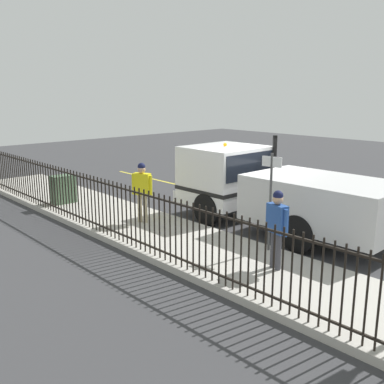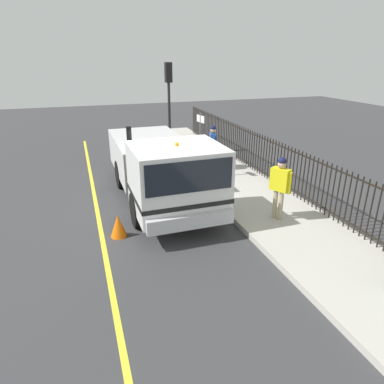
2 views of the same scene
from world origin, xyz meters
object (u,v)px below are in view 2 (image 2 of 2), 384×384
Objects in this scene: worker_standing at (280,182)px; work_truck at (162,165)px; traffic_cone at (118,226)px; street_sign at (200,138)px; pedestrian_distant at (213,143)px; traffic_light_near at (169,89)px.

work_truck is at bearing 20.62° from worker_standing.
work_truck is at bearing 47.37° from traffic_cone.
worker_standing is at bearing -77.93° from street_sign.
traffic_light_near is at bearing 28.82° from pedestrian_distant.
traffic_light_near is 4.30m from street_sign.
traffic_light_near reaches higher than worker_standing.
traffic_light_near reaches higher than pedestrian_distant.
traffic_cone is 4.95m from street_sign.
work_truck is 3.53m from pedestrian_distant.
street_sign is at bearing -15.08° from worker_standing.
work_truck reaches higher than worker_standing.
pedestrian_distant is 2.87× the size of traffic_cone.
worker_standing is at bearing 89.46° from traffic_light_near.
pedestrian_distant is 0.44× the size of traffic_light_near.
traffic_light_near reaches higher than work_truck.
traffic_light_near is at bearing 90.72° from street_sign.
pedestrian_distant is at bearing 44.14° from traffic_cone.
street_sign reaches higher than pedestrian_distant.
pedestrian_distant is 3.81m from traffic_light_near.
pedestrian_distant is at bearing 97.88° from traffic_light_near.
worker_standing is at bearing -165.55° from pedestrian_distant.
pedestrian_distant is 1.22m from street_sign.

